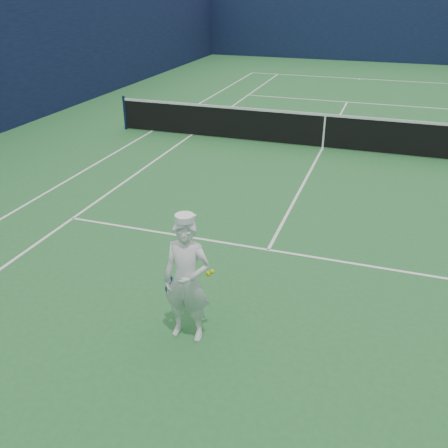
{
  "coord_description": "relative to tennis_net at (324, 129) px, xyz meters",
  "views": [
    {
      "loc": [
        1.78,
        -14.12,
        4.39
      ],
      "look_at": [
        -0.44,
        -7.57,
        1.0
      ],
      "focal_mm": 40.0,
      "sensor_mm": 36.0,
      "label": 1
    }
  ],
  "objects": [
    {
      "name": "court_markings",
      "position": [
        0.0,
        0.0,
        -0.55
      ],
      "size": [
        11.03,
        23.83,
        0.01
      ],
      "color": "white",
      "rests_on": "ground"
    },
    {
      "name": "windscreen_fence",
      "position": [
        0.0,
        0.0,
        1.45
      ],
      "size": [
        20.12,
        36.12,
        4.0
      ],
      "color": "#0E1736",
      "rests_on": "ground"
    },
    {
      "name": "tennis_net",
      "position": [
        0.0,
        0.0,
        0.0
      ],
      "size": [
        12.88,
        0.09,
        1.07
      ],
      "color": "#141E4C",
      "rests_on": "ground"
    },
    {
      "name": "tennis_player",
      "position": [
        -0.45,
        -9.07,
        0.33
      ],
      "size": [
        0.77,
        0.46,
        1.82
      ],
      "rotation": [
        0.0,
        0.0,
        0.03
      ],
      "color": "white",
      "rests_on": "ground"
    },
    {
      "name": "ground",
      "position": [
        0.0,
        0.0,
        -0.55
      ],
      "size": [
        80.0,
        80.0,
        0.0
      ],
      "primitive_type": "plane",
      "color": "#27662F",
      "rests_on": "ground"
    }
  ]
}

